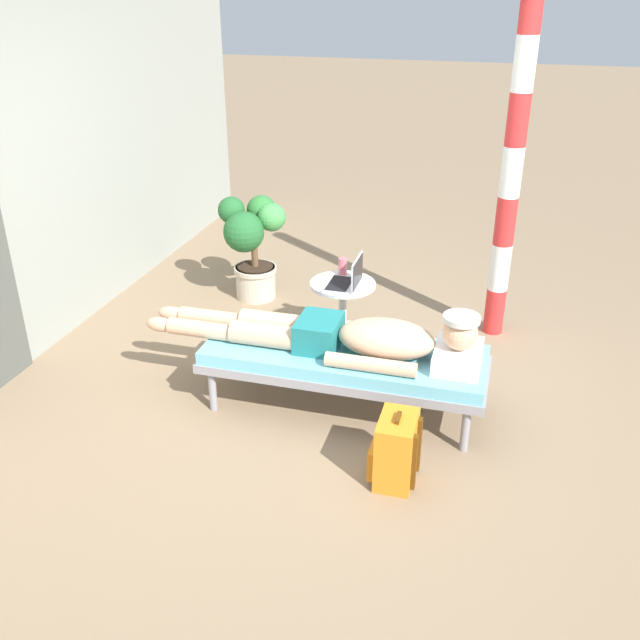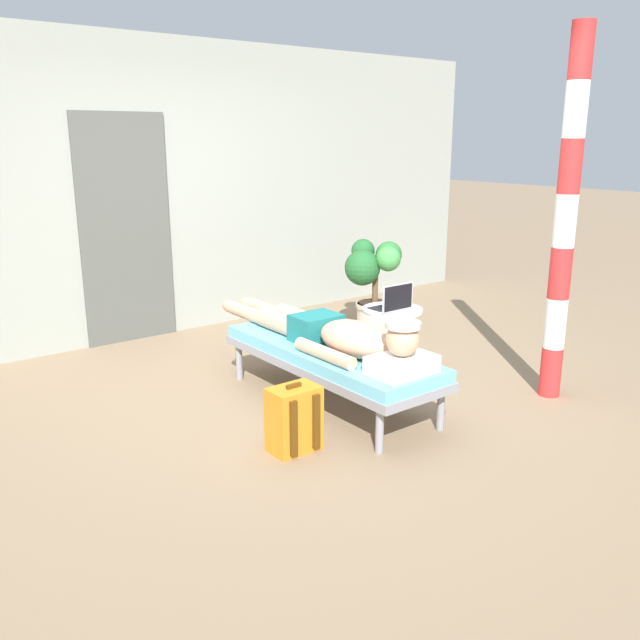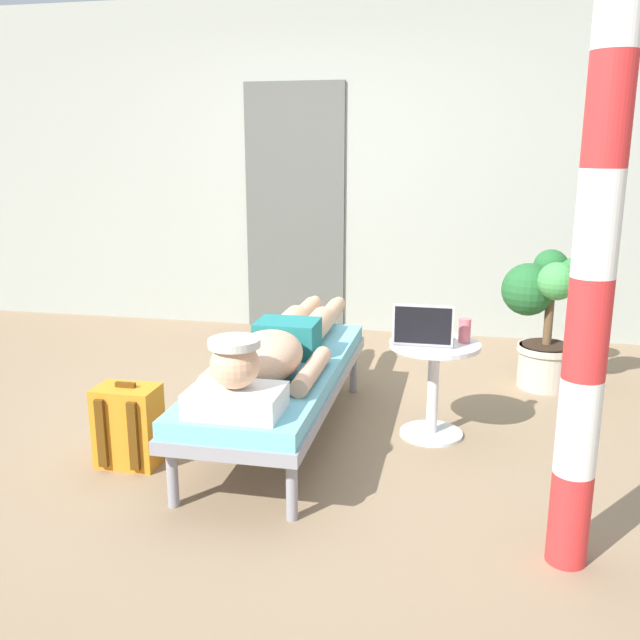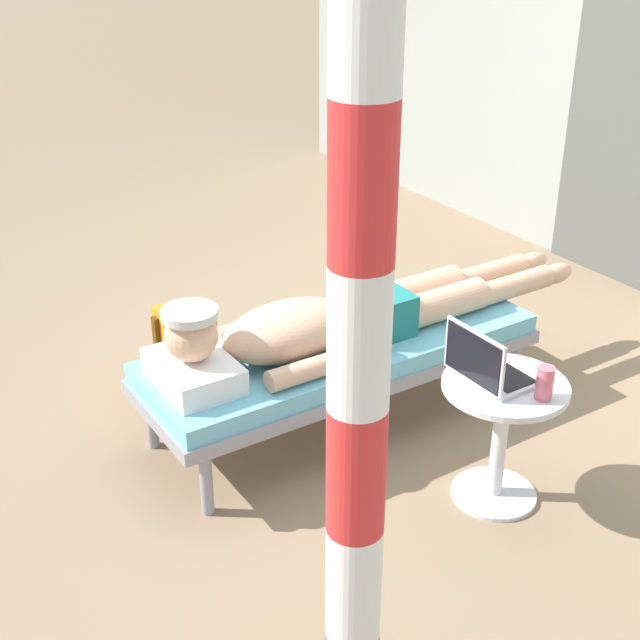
{
  "view_description": "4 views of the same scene",
  "coord_description": "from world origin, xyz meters",
  "views": [
    {
      "loc": [
        -3.67,
        -1.05,
        2.56
      ],
      "look_at": [
        0.11,
        0.01,
        0.61
      ],
      "focal_mm": 39.6,
      "sensor_mm": 36.0,
      "label": 1
    },
    {
      "loc": [
        -2.69,
        -3.64,
        1.84
      ],
      "look_at": [
        0.1,
        -0.05,
        0.59
      ],
      "focal_mm": 37.75,
      "sensor_mm": 36.0,
      "label": 2
    },
    {
      "loc": [
        1.04,
        -3.48,
        1.52
      ],
      "look_at": [
        0.3,
        -0.0,
        0.63
      ],
      "focal_mm": 38.7,
      "sensor_mm": 36.0,
      "label": 3
    },
    {
      "loc": [
        2.89,
        -2.05,
        2.2
      ],
      "look_at": [
        0.05,
        -0.22,
        0.5
      ],
      "focal_mm": 48.84,
      "sensor_mm": 36.0,
      "label": 4
    }
  ],
  "objects": [
    {
      "name": "laptop",
      "position": [
        0.85,
        0.01,
        0.58
      ],
      "size": [
        0.31,
        0.24,
        0.23
      ],
      "color": "silver",
      "rests_on": "side_table"
    },
    {
      "name": "person_reclining",
      "position": [
        0.12,
        -0.18,
        0.52
      ],
      "size": [
        0.53,
        2.17,
        0.33
      ],
      "color": "white",
      "rests_on": "lounge_chair"
    },
    {
      "name": "ground_plane",
      "position": [
        0.0,
        0.0,
        0.0
      ],
      "size": [
        40.0,
        40.0,
        0.0
      ],
      "primitive_type": "plane",
      "color": "#8C7256"
    },
    {
      "name": "porch_post",
      "position": [
        1.47,
        -1.03,
        1.27
      ],
      "size": [
        0.15,
        0.15,
        2.55
      ],
      "color": "red",
      "rests_on": "ground"
    },
    {
      "name": "lounge_chair",
      "position": [
        0.12,
        -0.15,
        0.35
      ],
      "size": [
        0.63,
        1.8,
        0.42
      ],
      "color": "gray",
      "rests_on": "ground"
    },
    {
      "name": "backpack",
      "position": [
        -0.53,
        -0.6,
        0.2
      ],
      "size": [
        0.3,
        0.26,
        0.42
      ],
      "color": "orange",
      "rests_on": "ground"
    },
    {
      "name": "drink_glass",
      "position": [
        1.06,
        0.1,
        0.59
      ],
      "size": [
        0.06,
        0.06,
        0.13
      ],
      "primitive_type": "cylinder",
      "color": "#D86672",
      "rests_on": "side_table"
    },
    {
      "name": "side_table",
      "position": [
        0.91,
        0.06,
        0.36
      ],
      "size": [
        0.48,
        0.48,
        0.52
      ],
      "color": "silver",
      "rests_on": "ground"
    },
    {
      "name": "house_door_panel",
      "position": [
        -0.38,
        2.17,
        1.02
      ],
      "size": [
        0.84,
        0.03,
        2.04
      ],
      "primitive_type": "cube",
      "color": "#545651",
      "rests_on": "ground"
    }
  ]
}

